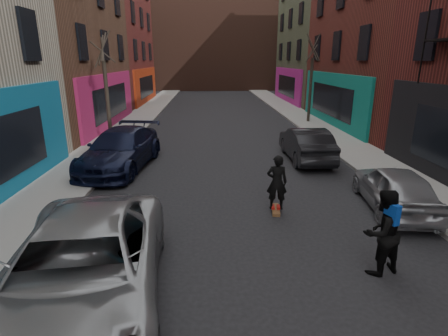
{
  "coord_description": "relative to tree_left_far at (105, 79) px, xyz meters",
  "views": [
    {
      "loc": [
        -0.95,
        -0.65,
        4.35
      ],
      "look_at": [
        -0.56,
        8.18,
        1.6
      ],
      "focal_mm": 28.0,
      "sensor_mm": 36.0,
      "label": 1
    }
  ],
  "objects": [
    {
      "name": "building_far",
      "position": [
        6.2,
        38.0,
        3.62
      ],
      "size": [
        40.0,
        10.0,
        14.0
      ],
      "primitive_type": "cube",
      "color": "#47281E",
      "rests_on": "ground"
    },
    {
      "name": "pedestrian",
      "position": [
        8.81,
        -12.31,
        -2.44
      ],
      "size": [
        1.09,
        0.97,
        1.87
      ],
      "rotation": [
        0.0,
        0.0,
        3.48
      ],
      "color": "black",
      "rests_on": "ground"
    },
    {
      "name": "tree_right_far",
      "position": [
        12.4,
        6.0,
        0.15
      ],
      "size": [
        2.0,
        2.0,
        6.8
      ],
      "primitive_type": null,
      "color": "black",
      "rests_on": "sidewalk_right"
    },
    {
      "name": "parked_left_end",
      "position": [
        1.6,
        -4.47,
        -2.58
      ],
      "size": [
        2.96,
        5.79,
        1.61
      ],
      "primitive_type": "imported",
      "rotation": [
        0.0,
        0.0,
        -0.13
      ],
      "color": "black",
      "rests_on": "ground"
    },
    {
      "name": "parked_right_far",
      "position": [
        10.8,
        -9.07,
        -2.71
      ],
      "size": [
        2.09,
        4.14,
        1.35
      ],
      "primitive_type": "imported",
      "rotation": [
        0.0,
        0.0,
        3.01
      ],
      "color": "#92959A",
      "rests_on": "ground"
    },
    {
      "name": "parked_right_end",
      "position": [
        9.6,
        -3.57,
        -2.64
      ],
      "size": [
        1.58,
        4.49,
        1.48
      ],
      "primitive_type": "imported",
      "rotation": [
        0.0,
        0.0,
        3.14
      ],
      "color": "black",
      "rests_on": "ground"
    },
    {
      "name": "sidewalk_right",
      "position": [
        12.45,
        12.0,
        -3.31
      ],
      "size": [
        2.5,
        84.0,
        0.13
      ],
      "primitive_type": "cube",
      "color": "gray",
      "rests_on": "ground"
    },
    {
      "name": "skateboard",
      "position": [
        7.22,
        -9.13,
        -3.33
      ],
      "size": [
        0.32,
        0.82,
        0.1
      ],
      "primitive_type": "cube",
      "rotation": [
        0.0,
        0.0,
        -0.12
      ],
      "color": "brown",
      "rests_on": "ground"
    },
    {
      "name": "sidewalk_left",
      "position": [
        -0.05,
        12.0,
        -3.31
      ],
      "size": [
        2.5,
        84.0,
        0.13
      ],
      "primitive_type": "cube",
      "color": "gray",
      "rests_on": "ground"
    },
    {
      "name": "parked_left_far",
      "position": [
        3.0,
        -13.22,
        -2.56
      ],
      "size": [
        3.34,
        6.16,
        1.64
      ],
      "primitive_type": "imported",
      "rotation": [
        0.0,
        0.0,
        0.11
      ],
      "color": "gray",
      "rests_on": "ground"
    },
    {
      "name": "skateboarder",
      "position": [
        7.22,
        -9.13,
        -2.46
      ],
      "size": [
        0.64,
        0.46,
        1.65
      ],
      "primitive_type": "imported",
      "rotation": [
        0.0,
        0.0,
        3.02
      ],
      "color": "black",
      "rests_on": "skateboard"
    },
    {
      "name": "tree_left_far",
      "position": [
        0.0,
        0.0,
        0.0
      ],
      "size": [
        2.0,
        2.0,
        6.5
      ],
      "primitive_type": null,
      "color": "black",
      "rests_on": "sidewalk_left"
    }
  ]
}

